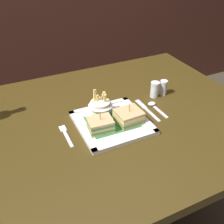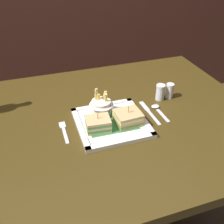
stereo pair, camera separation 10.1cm
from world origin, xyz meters
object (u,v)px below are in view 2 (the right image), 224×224
Objects in this scene: pepper_shaker at (169,92)px; dining_table at (113,138)px; square_plate at (111,123)px; spoon at (157,109)px; salt_shaker at (160,93)px; knife at (149,112)px; fries_cup at (101,105)px; sandwich_half_right at (128,118)px; fork at (64,131)px; sandwich_half_left at (98,124)px.

dining_table is at bearing -167.72° from pepper_shaker.
square_plate is 0.22m from spoon.
square_plate is at bearing -157.89° from salt_shaker.
knife is (0.15, -0.01, 0.11)m from dining_table.
fries_cup is (-0.04, 0.02, 0.16)m from dining_table.
fries_cup is 0.28m from salt_shaker.
fries_cup is at bearing 150.38° from dining_table.
sandwich_half_right reaches higher than fork.
knife is at bearing -10.77° from fries_cup.
salt_shaker is at bearing 41.21° from knife.
salt_shaker is 1.04× the size of pepper_shaker.
fries_cup is 0.20m from knife.
knife is (0.23, 0.06, -0.03)m from sandwich_half_left.
pepper_shaker is at bearing 27.87° from sandwich_half_right.
fries_cup is 1.58× the size of pepper_shaker.
pepper_shaker is at bearing 6.88° from fries_cup.
dining_table is at bearing 177.12° from spoon.
salt_shaker reaches higher than dining_table.
sandwich_half_left is at bearing -17.73° from fork.
salt_shaker is at bearing 22.11° from square_plate.
fork is 1.05× the size of spoon.
sandwich_half_right is 0.13m from knife.
fork is at bearing 175.66° from square_plate.
fries_cup reaches higher than sandwich_half_right.
pepper_shaker is at bearing 10.70° from fork.
knife is at bearing 25.61° from sandwich_half_right.
knife is 0.16m from pepper_shaker.
fork is (-0.24, 0.04, -0.03)m from sandwich_half_right.
dining_table is 0.29m from salt_shaker.
fries_cup is at bearing 66.78° from sandwich_half_left.
spoon is at bearing 9.02° from square_plate.
fork is at bearing 162.27° from sandwich_half_left.
sandwich_half_left reaches higher than salt_shaker.
knife is at bearing 13.32° from sandwich_half_left.
sandwich_half_right is (0.06, -0.03, 0.03)m from square_plate.
salt_shaker is (0.26, 0.11, 0.02)m from square_plate.
sandwich_half_right is at bearing -23.24° from square_plate.
sandwich_half_left is at bearing -160.27° from pepper_shaker.
sandwich_half_right reaches higher than square_plate.
square_plate is 3.86× the size of pepper_shaker.
fries_cup reaches higher than dining_table.
dining_table is at bearing 64.51° from square_plate.
salt_shaker reaches higher than spoon.
spoon is (0.27, 0.06, -0.03)m from sandwich_half_left.
knife is at bearing 9.73° from square_plate.
spoon is at bearing -2.88° from dining_table.
knife is (0.17, 0.03, -0.00)m from square_plate.
salt_shaker reaches higher than pepper_shaker.
sandwich_half_left reaches higher than pepper_shaker.
dining_table is 9.01× the size of fork.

